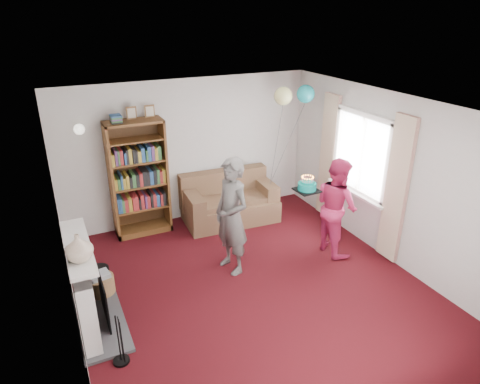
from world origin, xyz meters
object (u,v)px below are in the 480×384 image
bookcase (138,179)px  birthday_cake (307,186)px  person_striped (232,216)px  person_magenta (336,206)px  sofa (229,202)px

bookcase → birthday_cake: bearing=-42.4°
person_striped → birthday_cake: (1.15, -0.14, 0.30)m
person_striped → person_magenta: 1.69m
person_striped → birthday_cake: size_ratio=5.33×
birthday_cake → sofa: bearing=107.9°
person_magenta → birthday_cake: person_magenta is taller
person_striped → birthday_cake: bearing=70.9°
person_magenta → bookcase: bearing=54.1°
sofa → person_striped: person_striped is taller
bookcase → person_magenta: bookcase is taller
bookcase → sofa: bookcase is taller
person_magenta → sofa: bearing=32.7°
sofa → person_magenta: 2.05m
sofa → bookcase: bearing=174.7°
sofa → birthday_cake: size_ratio=5.03×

